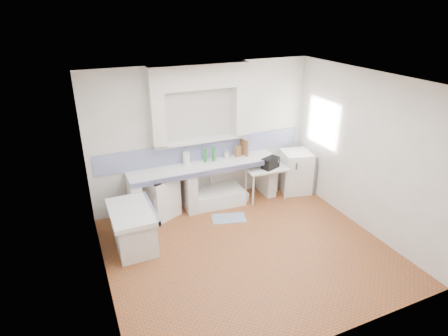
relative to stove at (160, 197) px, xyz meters
name	(u,v)px	position (x,y,z in m)	size (l,w,h in m)	color
floor	(248,250)	(1.02, -1.70, -0.40)	(4.50, 4.50, 0.00)	#985026
ceiling	(253,82)	(1.02, -1.70, 2.40)	(4.50, 4.50, 0.00)	white
wall_back	(204,135)	(1.02, 0.30, 1.00)	(4.50, 4.50, 0.00)	silver
wall_front	(336,246)	(1.02, -3.70, 1.00)	(4.50, 4.50, 0.00)	silver
wall_left	(97,204)	(-1.23, -1.70, 1.00)	(4.50, 4.50, 0.00)	silver
wall_right	(365,153)	(3.27, -1.70, 1.00)	(4.50, 4.50, 0.00)	silver
alcove_mass	(199,76)	(0.92, 0.17, 2.17)	(1.90, 0.25, 0.45)	silver
window_frame	(330,122)	(3.45, -0.50, 1.20)	(0.35, 0.86, 1.06)	#341C10
lace_valance	(327,104)	(3.30, -0.50, 1.58)	(0.01, 0.84, 0.24)	white
counter_slab	(205,167)	(0.92, 0.00, 0.46)	(3.00, 0.60, 0.08)	white
counter_lip	(210,172)	(0.92, -0.28, 0.46)	(3.00, 0.04, 0.10)	navy
counter_pier_left	(135,201)	(-0.48, 0.00, 0.01)	(0.20, 0.55, 0.82)	silver
counter_pier_mid	(189,191)	(0.57, 0.00, 0.01)	(0.20, 0.55, 0.82)	silver
counter_pier_right	(266,175)	(2.32, 0.00, 0.01)	(0.20, 0.55, 0.82)	silver
peninsula_top	(132,212)	(-0.68, -0.80, 0.26)	(0.70, 1.10, 0.08)	white
peninsula_base	(134,230)	(-0.68, -0.80, -0.09)	(0.60, 1.00, 0.62)	silver
peninsula_lip	(151,208)	(-0.35, -0.80, 0.26)	(0.04, 1.10, 0.10)	navy
backsplash	(204,150)	(1.02, 0.28, 0.70)	(4.27, 0.03, 0.40)	navy
stove	(160,197)	(0.00, 0.00, 0.00)	(0.57, 0.55, 0.80)	white
sink	(215,197)	(1.14, 0.01, -0.27)	(1.13, 0.61, 0.27)	white
side_table	(266,183)	(2.19, -0.22, -0.05)	(0.84, 0.47, 0.04)	white
fridge	(296,172)	(2.95, -0.17, 0.05)	(0.59, 0.59, 0.91)	white
bucket_red	(205,202)	(0.88, -0.10, -0.28)	(0.27, 0.27, 0.25)	red
bucket_orange	(221,199)	(1.23, -0.11, -0.26)	(0.30, 0.30, 0.28)	#DC5A2E
bucket_blue	(233,196)	(1.47, -0.12, -0.25)	(0.31, 0.31, 0.29)	#1836BB
basin_white	(241,197)	(1.69, -0.08, -0.33)	(0.34, 0.34, 0.13)	white
water_bottle_a	(208,194)	(1.04, 0.15, -0.25)	(0.08, 0.08, 0.31)	silver
water_bottle_b	(213,194)	(1.14, 0.15, -0.25)	(0.08, 0.08, 0.29)	silver
black_bag	(270,163)	(2.26, -0.25, 0.41)	(0.36, 0.20, 0.22)	black
green_bottle_a	(205,155)	(0.99, 0.15, 0.64)	(0.06, 0.06, 0.29)	#1F782E
green_bottle_b	(214,154)	(1.16, 0.11, 0.64)	(0.06, 0.06, 0.29)	#1F782E
knife_block	(238,151)	(1.71, 0.15, 0.61)	(0.11, 0.09, 0.23)	#94653B
cutting_board	(244,148)	(1.85, 0.15, 0.67)	(0.02, 0.25, 0.34)	#94653B
paper_towel	(186,159)	(0.60, 0.15, 0.63)	(0.13, 0.13, 0.26)	white
soap_bottle	(226,154)	(1.45, 0.15, 0.59)	(0.08, 0.08, 0.18)	white
rug	(229,218)	(1.15, -0.66, -0.39)	(0.64, 0.37, 0.01)	#345587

